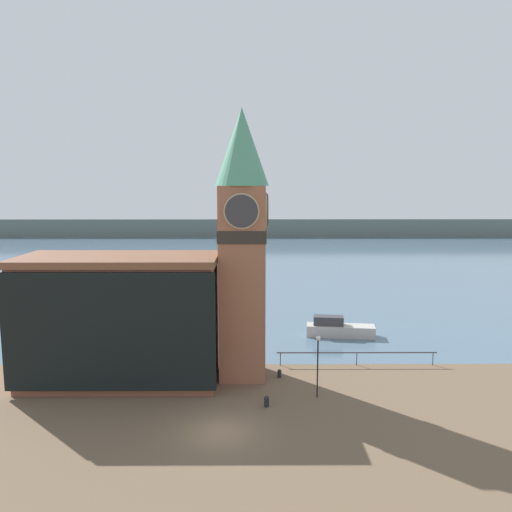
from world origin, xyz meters
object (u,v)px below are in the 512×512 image
(mooring_bollard_near, at_px, (279,373))
(mooring_bollard_far, at_px, (267,401))
(pier_building, at_px, (120,319))
(boat_near, at_px, (338,329))
(lamp_post, at_px, (318,355))
(clock_tower, at_px, (242,238))

(mooring_bollard_near, relative_size, mooring_bollard_far, 0.85)
(pier_building, height_order, mooring_bollard_far, pier_building)
(boat_near, bearing_deg, mooring_bollard_near, -113.60)
(pier_building, xyz_separation_m, mooring_bollard_far, (10.54, -4.40, -4.29))
(pier_building, distance_m, mooring_bollard_near, 12.45)
(boat_near, relative_size, mooring_bollard_far, 8.91)
(lamp_post, bearing_deg, clock_tower, 143.09)
(lamp_post, bearing_deg, boat_near, 74.81)
(mooring_bollard_near, xyz_separation_m, mooring_bollard_far, (-1.10, -4.99, 0.06))
(clock_tower, distance_m, pier_building, 10.67)
(mooring_bollard_near, bearing_deg, boat_near, 59.23)
(lamp_post, bearing_deg, pier_building, 168.21)
(boat_near, bearing_deg, lamp_post, -98.01)
(clock_tower, xyz_separation_m, pier_building, (-8.88, -0.95, -5.84))
(pier_building, bearing_deg, clock_tower, 6.08)
(mooring_bollard_near, xyz_separation_m, lamp_post, (2.39, -3.53, 2.64))
(lamp_post, bearing_deg, mooring_bollard_near, 124.14)
(mooring_bollard_near, height_order, mooring_bollard_far, mooring_bollard_far)
(boat_near, relative_size, mooring_bollard_near, 10.46)
(clock_tower, distance_m, lamp_post, 9.93)
(pier_building, relative_size, boat_near, 2.17)
(clock_tower, bearing_deg, mooring_bollard_far, -72.71)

